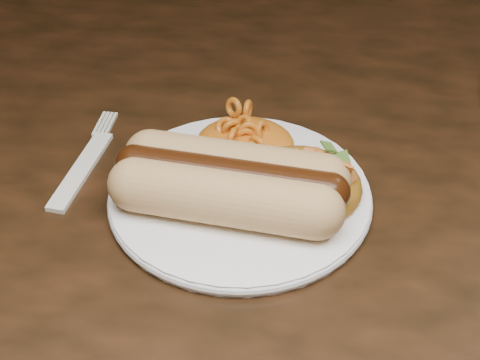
# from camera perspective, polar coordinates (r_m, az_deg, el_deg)

# --- Properties ---
(table) EXTENTS (1.60, 0.90, 0.75)m
(table) POSITION_cam_1_polar(r_m,az_deg,el_deg) (0.69, 7.99, -3.21)
(table) COLOR black
(table) RESTS_ON floor
(plate) EXTENTS (0.25, 0.25, 0.01)m
(plate) POSITION_cam_1_polar(r_m,az_deg,el_deg) (0.56, -0.00, -1.21)
(plate) COLOR white
(plate) RESTS_ON table
(hotdog) EXTENTS (0.15, 0.08, 0.04)m
(hotdog) POSITION_cam_1_polar(r_m,az_deg,el_deg) (0.53, -0.80, -0.11)
(hotdog) COLOR #EEB06E
(hotdog) RESTS_ON plate
(mac_and_cheese) EXTENTS (0.10, 0.10, 0.03)m
(mac_and_cheese) POSITION_cam_1_polar(r_m,az_deg,el_deg) (0.59, 0.40, 3.70)
(mac_and_cheese) COLOR orange
(mac_and_cheese) RESTS_ON plate
(sour_cream) EXTENTS (0.05, 0.05, 0.03)m
(sour_cream) POSITION_cam_1_polar(r_m,az_deg,el_deg) (0.58, -6.07, 2.61)
(sour_cream) COLOR white
(sour_cream) RESTS_ON plate
(taco_salad) EXTENTS (0.09, 0.09, 0.04)m
(taco_salad) POSITION_cam_1_polar(r_m,az_deg,el_deg) (0.54, 4.72, 0.34)
(taco_salad) COLOR #C53B13
(taco_salad) RESTS_ON plate
(fork) EXTENTS (0.03, 0.13, 0.00)m
(fork) POSITION_cam_1_polar(r_m,az_deg,el_deg) (0.60, -12.23, 0.74)
(fork) COLOR white
(fork) RESTS_ON table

